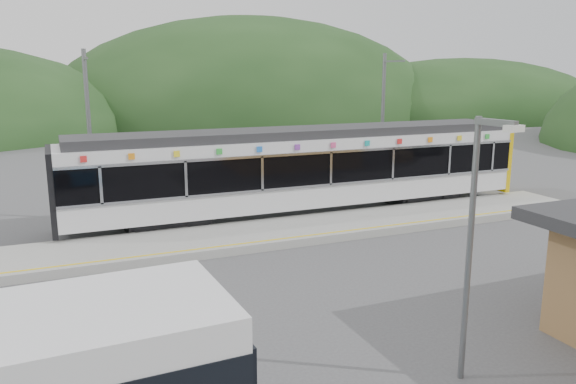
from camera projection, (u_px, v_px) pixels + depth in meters
name	position (u px, v px, depth m)	size (l,w,h in m)	color
ground	(339.00, 259.00, 18.62)	(120.00, 120.00, 0.00)	#4C4C4F
hills	(404.00, 208.00, 25.74)	(146.00, 149.00, 26.00)	#1E3D19
platform	(298.00, 230.00, 21.56)	(26.00, 3.20, 0.30)	#9E9E99
yellow_line	(313.00, 235.00, 20.35)	(26.00, 0.10, 0.01)	yellow
train	(305.00, 167.00, 24.16)	(20.44, 3.01, 3.74)	black
catenary_mast_west	(90.00, 133.00, 22.88)	(0.18, 1.80, 7.00)	slate
catenary_mast_east	(383.00, 122.00, 28.23)	(0.18, 1.80, 7.00)	slate
lamp_post	(475.00, 228.00, 10.66)	(0.37, 0.96, 5.30)	slate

